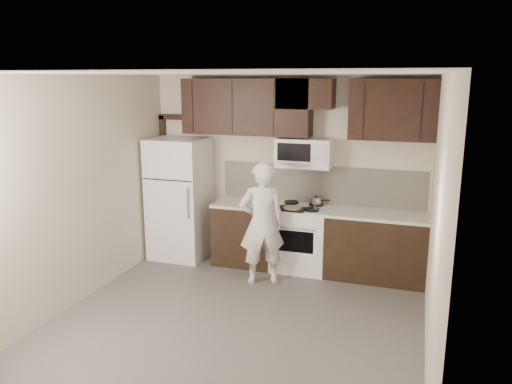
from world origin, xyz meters
The scene contains 14 objects.
floor centered at (0.00, 0.00, 0.00)m, with size 4.50×4.50×0.00m, color #595653.
back_wall centered at (0.00, 2.25, 1.35)m, with size 4.00×4.00×0.00m, color beige.
ceiling centered at (0.00, 0.00, 2.70)m, with size 4.50×4.50×0.00m, color white.
counter_run centered at (0.60, 1.94, 0.46)m, with size 2.95×0.64×0.91m.
stove centered at (0.30, 1.94, 0.46)m, with size 0.76×0.66×0.94m.
backsplash centered at (0.50, 2.24, 1.18)m, with size 2.90×0.02×0.54m, color beige.
upper_cabinets centered at (0.21, 2.08, 2.28)m, with size 3.48×0.35×0.78m.
microwave centered at (0.30, 2.06, 1.65)m, with size 0.76×0.42×0.40m.
refrigerator centered at (-1.55, 1.89, 0.90)m, with size 0.80×0.76×1.80m.
door_trim centered at (-1.92, 2.21, 1.25)m, with size 0.50×0.08×2.12m.
saucepan centered at (0.48, 2.09, 0.97)m, with size 0.26×0.15×0.15m.
baking_tray centered at (0.22, 1.75, 0.92)m, with size 0.36×0.27×0.02m, color black.
pizza centered at (0.22, 1.75, 0.94)m, with size 0.25×0.25×0.02m, color tan.
person centered at (-0.07, 1.31, 0.81)m, with size 0.59×0.39×1.63m, color white.
Camera 1 is at (1.82, -4.61, 2.66)m, focal length 35.00 mm.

